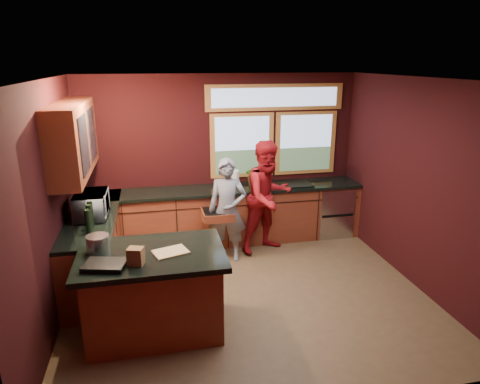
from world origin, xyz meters
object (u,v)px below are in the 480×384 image
object	(u,v)px
person_red	(268,197)
stock_pot	(98,244)
person_grey	(227,210)
cutting_board	(171,252)
island	(154,291)

from	to	relation	value
person_red	stock_pot	distance (m)	2.85
person_grey	cutting_board	world-z (taller)	person_grey
person_grey	stock_pot	size ratio (longest dim) A/B	6.47
person_red	island	bearing A→B (deg)	-157.50
person_grey	person_red	size ratio (longest dim) A/B	0.88
island	person_grey	xyz separation A→B (m)	(1.11, 1.61, 0.30)
stock_pot	island	bearing A→B (deg)	-15.26
person_red	cutting_board	xyz separation A→B (m)	(-1.58, -1.84, 0.08)
island	person_red	bearing A→B (deg)	45.21
person_red	cutting_board	size ratio (longest dim) A/B	5.02
island	stock_pot	bearing A→B (deg)	164.74
person_red	cutting_board	bearing A→B (deg)	-153.31
person_red	cutting_board	distance (m)	2.43
island	person_red	size ratio (longest dim) A/B	0.88
person_red	stock_pot	size ratio (longest dim) A/B	7.32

